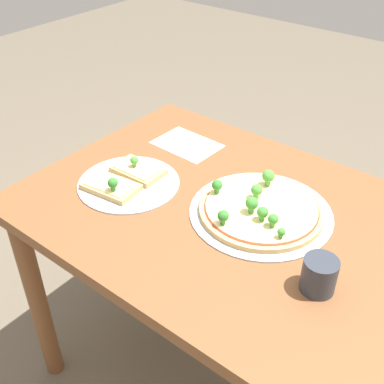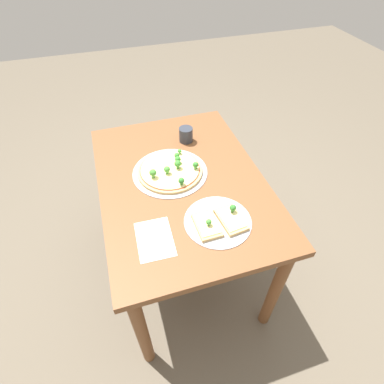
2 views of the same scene
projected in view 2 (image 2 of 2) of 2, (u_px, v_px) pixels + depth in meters
ground_plane at (184, 262)px, 2.02m from camera, size 8.00×8.00×0.00m
dining_table at (182, 195)px, 1.56m from camera, size 1.12×0.80×0.76m
pizza_tray_whole at (170, 170)px, 1.51m from camera, size 0.38×0.38×0.07m
pizza_tray_slice at (219, 221)px, 1.28m from camera, size 0.29×0.29×0.06m
drinking_cup at (186, 135)px, 1.68m from camera, size 0.08×0.08×0.08m
paper_menu at (155, 239)px, 1.23m from camera, size 0.21×0.15×0.00m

